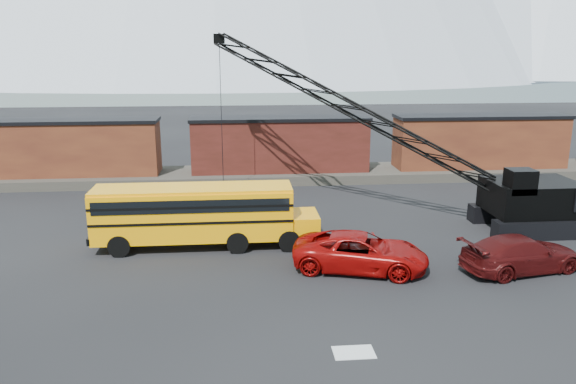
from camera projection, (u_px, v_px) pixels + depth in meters
name	position (u px, v px, depth m)	size (l,w,h in m)	color
ground	(322.00, 302.00, 22.80)	(160.00, 160.00, 0.00)	black
gravel_berm	(280.00, 175.00, 43.92)	(120.00, 5.00, 0.70)	#464039
boxcar_west_near	(67.00, 147.00, 41.92)	(13.70, 3.10, 4.17)	#461D14
boxcar_mid	(280.00, 144.00, 43.32)	(13.70, 3.10, 4.17)	#511B16
boxcar_east_near	(480.00, 141.00, 44.72)	(13.70, 3.10, 4.17)	#461D14
snow_patch	(354.00, 352.00, 18.98)	(1.40, 0.90, 0.02)	silver
school_bus	(201.00, 213.00, 28.69)	(11.65, 2.65, 3.19)	#F39C05
red_pickup	(361.00, 252.00, 25.89)	(2.85, 6.19, 1.72)	#900706
maroon_suv	(521.00, 254.00, 25.75)	(2.33, 5.74, 1.67)	#3C0A0B
crawler_crane	(355.00, 110.00, 33.27)	(20.64, 10.41, 11.05)	black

